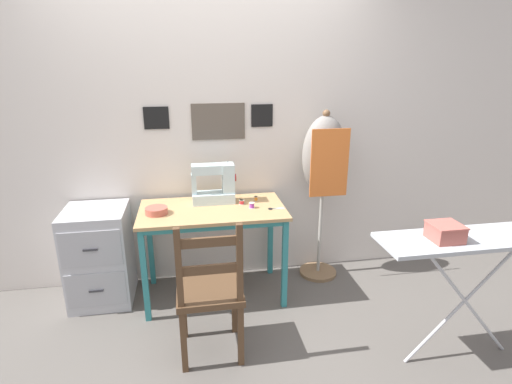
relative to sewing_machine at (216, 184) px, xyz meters
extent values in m
plane|color=#5B5651|center=(-0.04, -0.43, -0.88)|extent=(14.00, 14.00, 0.00)
cube|color=silver|center=(-0.04, 0.23, 0.39)|extent=(10.00, 0.05, 2.55)
cube|color=brown|center=(0.05, 0.20, 0.46)|extent=(0.42, 0.02, 0.28)
cube|color=black|center=(-0.42, 0.20, 0.49)|extent=(0.19, 0.01, 0.17)
cube|color=black|center=(0.40, 0.20, 0.49)|extent=(0.17, 0.01, 0.18)
cube|color=tan|center=(-0.04, -0.13, -0.16)|extent=(1.09, 0.60, 0.02)
cube|color=teal|center=(-0.04, -0.39, -0.19)|extent=(1.01, 0.03, 0.04)
cube|color=teal|center=(-0.54, -0.39, -0.53)|extent=(0.04, 0.04, 0.71)
cube|color=teal|center=(0.46, -0.39, -0.53)|extent=(0.04, 0.04, 0.71)
cube|color=teal|center=(-0.54, 0.13, -0.53)|extent=(0.04, 0.04, 0.71)
cube|color=teal|center=(0.46, 0.13, -0.53)|extent=(0.04, 0.04, 0.71)
cube|color=silver|center=(-0.02, 0.00, -0.11)|extent=(0.33, 0.15, 0.08)
cube|color=silver|center=(0.10, 0.00, 0.05)|extent=(0.09, 0.13, 0.23)
cube|color=silver|center=(-0.04, 0.00, 0.13)|extent=(0.28, 0.11, 0.07)
cube|color=silver|center=(-0.17, 0.00, 0.01)|extent=(0.04, 0.08, 0.16)
cylinder|color=#B22D2D|center=(0.15, 0.00, 0.05)|extent=(0.02, 0.06, 0.06)
cylinder|color=#99999E|center=(0.10, 0.00, 0.17)|extent=(0.01, 0.01, 0.02)
cylinder|color=#B25647|center=(-0.45, -0.18, -0.12)|extent=(0.16, 0.16, 0.05)
cylinder|color=brown|center=(-0.45, -0.18, -0.10)|extent=(0.13, 0.13, 0.01)
cube|color=silver|center=(0.45, -0.22, -0.14)|extent=(0.09, 0.02, 0.00)
cube|color=silver|center=(0.45, -0.23, -0.14)|extent=(0.09, 0.03, 0.00)
torus|color=black|center=(0.38, -0.23, -0.14)|extent=(0.03, 0.03, 0.01)
torus|color=black|center=(0.38, -0.22, -0.14)|extent=(0.03, 0.03, 0.01)
cylinder|color=red|center=(0.19, -0.08, -0.13)|extent=(0.03, 0.03, 0.04)
cylinder|color=beige|center=(0.19, -0.08, -0.11)|extent=(0.04, 0.04, 0.00)
cylinder|color=beige|center=(0.19, -0.08, -0.14)|extent=(0.04, 0.04, 0.00)
cylinder|color=purple|center=(0.25, -0.17, -0.12)|extent=(0.04, 0.04, 0.04)
cylinder|color=beige|center=(0.25, -0.17, -0.10)|extent=(0.04, 0.04, 0.00)
cylinder|color=beige|center=(0.25, -0.17, -0.14)|extent=(0.04, 0.04, 0.00)
cylinder|color=orange|center=(0.31, -0.02, -0.13)|extent=(0.02, 0.02, 0.04)
cylinder|color=beige|center=(0.31, -0.02, -0.11)|extent=(0.03, 0.03, 0.00)
cylinder|color=beige|center=(0.31, -0.02, -0.14)|extent=(0.03, 0.03, 0.00)
cube|color=#513823|center=(-0.11, -0.79, -0.44)|extent=(0.40, 0.38, 0.04)
cube|color=#513823|center=(-0.28, -0.63, -0.67)|extent=(0.04, 0.04, 0.42)
cube|color=#513823|center=(0.06, -0.63, -0.67)|extent=(0.04, 0.04, 0.42)
cube|color=#513823|center=(-0.28, -0.95, -0.67)|extent=(0.04, 0.04, 0.42)
cube|color=#513823|center=(0.06, -0.95, -0.67)|extent=(0.04, 0.04, 0.42)
cube|color=#513823|center=(-0.28, -0.95, -0.18)|extent=(0.04, 0.04, 0.48)
cube|color=#513823|center=(0.06, -0.95, -0.18)|extent=(0.04, 0.04, 0.48)
cube|color=#513823|center=(-0.11, -0.95, -0.04)|extent=(0.34, 0.02, 0.06)
cube|color=#513823|center=(-0.11, -0.95, -0.21)|extent=(0.34, 0.02, 0.06)
cube|color=#B7B7BC|center=(-0.91, -0.04, -0.51)|extent=(0.45, 0.46, 0.74)
cube|color=#A8A8AD|center=(-0.91, -0.27, -0.34)|extent=(0.42, 0.01, 0.27)
cube|color=#333338|center=(-0.91, -0.28, -0.34)|extent=(0.10, 0.01, 0.02)
cube|color=#A8A8AD|center=(-0.91, -0.27, -0.67)|extent=(0.42, 0.01, 0.27)
cube|color=#333338|center=(-0.91, -0.28, -0.67)|extent=(0.10, 0.01, 0.02)
cylinder|color=#846647|center=(0.88, 0.04, -0.87)|extent=(0.32, 0.32, 0.03)
cylinder|color=#ADA89E|center=(0.88, 0.04, -0.44)|extent=(0.03, 0.03, 0.82)
ellipsoid|color=gray|center=(0.88, 0.04, 0.19)|extent=(0.36, 0.26, 0.64)
sphere|color=brown|center=(0.88, 0.04, 0.52)|extent=(0.06, 0.06, 0.06)
cube|color=orange|center=(0.88, -0.10, 0.16)|extent=(0.30, 0.01, 0.53)
cube|color=#ADB2B7|center=(1.41, -1.11, -0.06)|extent=(1.15, 0.32, 0.02)
cylinder|color=#B7B7BC|center=(1.41, -1.11, -0.48)|extent=(0.70, 0.02, 0.82)
cylinder|color=#B7B7BC|center=(1.41, -1.11, -0.48)|extent=(0.70, 0.02, 0.82)
cube|color=#AD564C|center=(1.19, -1.12, -0.01)|extent=(0.16, 0.16, 0.09)
cube|color=#BE5F54|center=(1.19, -1.12, 0.04)|extent=(0.17, 0.17, 0.01)
camera|label=1|loc=(-0.20, -2.95, 0.90)|focal=28.00mm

